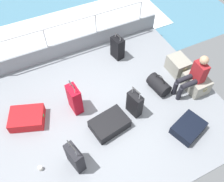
{
  "coord_description": "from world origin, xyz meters",
  "views": [
    {
      "loc": [
        2.8,
        -1.26,
        4.6
      ],
      "look_at": [
        -0.26,
        0.24,
        0.25
      ],
      "focal_mm": 38.02,
      "sensor_mm": 36.0,
      "label": 1
    }
  ],
  "objects_px": {
    "cargo_crate_0": "(178,65)",
    "duffel_bag": "(159,85)",
    "cargo_crate_1": "(196,83)",
    "paper_cup": "(40,168)",
    "passenger_seated": "(194,75)",
    "suitcase_3": "(188,128)",
    "suitcase_5": "(75,158)",
    "suitcase_0": "(117,48)",
    "suitcase_1": "(135,104)",
    "suitcase_2": "(75,99)",
    "suitcase_6": "(110,124)",
    "suitcase_4": "(27,118)"
  },
  "relations": [
    {
      "from": "passenger_seated",
      "to": "suitcase_6",
      "type": "height_order",
      "value": "passenger_seated"
    },
    {
      "from": "duffel_bag",
      "to": "suitcase_5",
      "type": "bearing_deg",
      "value": -70.14
    },
    {
      "from": "cargo_crate_1",
      "to": "suitcase_3",
      "type": "bearing_deg",
      "value": -44.57
    },
    {
      "from": "suitcase_3",
      "to": "suitcase_0",
      "type": "bearing_deg",
      "value": -173.36
    },
    {
      "from": "cargo_crate_0",
      "to": "suitcase_3",
      "type": "relative_size",
      "value": 0.71
    },
    {
      "from": "cargo_crate_0",
      "to": "paper_cup",
      "type": "bearing_deg",
      "value": -75.77
    },
    {
      "from": "suitcase_4",
      "to": "duffel_bag",
      "type": "xyz_separation_m",
      "value": [
        0.51,
        3.11,
        0.05
      ]
    },
    {
      "from": "suitcase_0",
      "to": "suitcase_6",
      "type": "xyz_separation_m",
      "value": [
        1.92,
        -1.16,
        -0.19
      ]
    },
    {
      "from": "suitcase_5",
      "to": "suitcase_6",
      "type": "bearing_deg",
      "value": 116.28
    },
    {
      "from": "cargo_crate_0",
      "to": "suitcase_0",
      "type": "relative_size",
      "value": 0.78
    },
    {
      "from": "suitcase_3",
      "to": "suitcase_6",
      "type": "distance_m",
      "value": 1.7
    },
    {
      "from": "duffel_bag",
      "to": "paper_cup",
      "type": "relative_size",
      "value": 6.02
    },
    {
      "from": "suitcase_3",
      "to": "suitcase_5",
      "type": "relative_size",
      "value": 0.96
    },
    {
      "from": "cargo_crate_0",
      "to": "suitcase_0",
      "type": "bearing_deg",
      "value": -135.56
    },
    {
      "from": "suitcase_0",
      "to": "suitcase_1",
      "type": "height_order",
      "value": "suitcase_1"
    },
    {
      "from": "suitcase_1",
      "to": "suitcase_3",
      "type": "distance_m",
      "value": 1.26
    },
    {
      "from": "suitcase_3",
      "to": "paper_cup",
      "type": "bearing_deg",
      "value": -100.38
    },
    {
      "from": "passenger_seated",
      "to": "suitcase_0",
      "type": "distance_m",
      "value": 2.13
    },
    {
      "from": "suitcase_6",
      "to": "cargo_crate_1",
      "type": "bearing_deg",
      "value": 91.5
    },
    {
      "from": "cargo_crate_1",
      "to": "suitcase_2",
      "type": "bearing_deg",
      "value": -104.27
    },
    {
      "from": "suitcase_0",
      "to": "suitcase_6",
      "type": "bearing_deg",
      "value": -31.3
    },
    {
      "from": "cargo_crate_1",
      "to": "paper_cup",
      "type": "height_order",
      "value": "cargo_crate_1"
    },
    {
      "from": "suitcase_3",
      "to": "suitcase_4",
      "type": "distance_m",
      "value": 3.53
    },
    {
      "from": "passenger_seated",
      "to": "suitcase_3",
      "type": "relative_size",
      "value": 1.35
    },
    {
      "from": "suitcase_2",
      "to": "suitcase_1",
      "type": "bearing_deg",
      "value": 59.8
    },
    {
      "from": "suitcase_5",
      "to": "suitcase_6",
      "type": "relative_size",
      "value": 0.97
    },
    {
      "from": "suitcase_0",
      "to": "paper_cup",
      "type": "bearing_deg",
      "value": -52.03
    },
    {
      "from": "cargo_crate_0",
      "to": "duffel_bag",
      "type": "xyz_separation_m",
      "value": [
        0.31,
        -0.78,
        -0.04
      ]
    },
    {
      "from": "duffel_bag",
      "to": "paper_cup",
      "type": "xyz_separation_m",
      "value": [
        0.69,
        -3.16,
        -0.12
      ]
    },
    {
      "from": "suitcase_5",
      "to": "paper_cup",
      "type": "relative_size",
      "value": 8.38
    },
    {
      "from": "suitcase_3",
      "to": "suitcase_6",
      "type": "xyz_separation_m",
      "value": [
        -0.83,
        -1.48,
        0.02
      ]
    },
    {
      "from": "duffel_bag",
      "to": "suitcase_0",
      "type": "bearing_deg",
      "value": -165.95
    },
    {
      "from": "suitcase_6",
      "to": "cargo_crate_0",
      "type": "bearing_deg",
      "value": 107.71
    },
    {
      "from": "cargo_crate_1",
      "to": "suitcase_0",
      "type": "relative_size",
      "value": 0.88
    },
    {
      "from": "suitcase_4",
      "to": "suitcase_1",
      "type": "bearing_deg",
      "value": 69.89
    },
    {
      "from": "suitcase_2",
      "to": "cargo_crate_0",
      "type": "bearing_deg",
      "value": 89.11
    },
    {
      "from": "passenger_seated",
      "to": "suitcase_1",
      "type": "xyz_separation_m",
      "value": [
        -0.05,
        -1.51,
        -0.26
      ]
    },
    {
      "from": "cargo_crate_1",
      "to": "suitcase_6",
      "type": "bearing_deg",
      "value": -88.5
    },
    {
      "from": "cargo_crate_0",
      "to": "suitcase_4",
      "type": "distance_m",
      "value": 3.89
    },
    {
      "from": "cargo_crate_1",
      "to": "paper_cup",
      "type": "distance_m",
      "value": 4.0
    },
    {
      "from": "suitcase_1",
      "to": "duffel_bag",
      "type": "height_order",
      "value": "suitcase_1"
    },
    {
      "from": "cargo_crate_0",
      "to": "suitcase_6",
      "type": "bearing_deg",
      "value": -72.29
    },
    {
      "from": "suitcase_1",
      "to": "paper_cup",
      "type": "relative_size",
      "value": 8.02
    },
    {
      "from": "passenger_seated",
      "to": "suitcase_6",
      "type": "relative_size",
      "value": 1.26
    },
    {
      "from": "passenger_seated",
      "to": "suitcase_0",
      "type": "xyz_separation_m",
      "value": [
        -1.85,
        -1.01,
        -0.26
      ]
    },
    {
      "from": "suitcase_3",
      "to": "duffel_bag",
      "type": "height_order",
      "value": "duffel_bag"
    },
    {
      "from": "suitcase_3",
      "to": "suitcase_5",
      "type": "bearing_deg",
      "value": -98.4
    },
    {
      "from": "suitcase_5",
      "to": "passenger_seated",
      "type": "bearing_deg",
      "value": 99.62
    },
    {
      "from": "suitcase_2",
      "to": "paper_cup",
      "type": "height_order",
      "value": "suitcase_2"
    },
    {
      "from": "suitcase_6",
      "to": "suitcase_0",
      "type": "bearing_deg",
      "value": 148.7
    }
  ]
}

